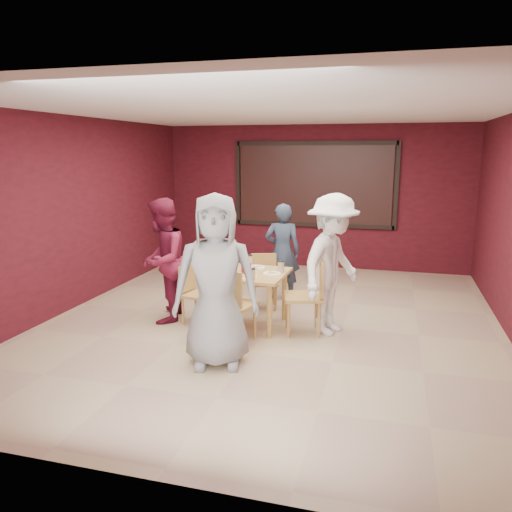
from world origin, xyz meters
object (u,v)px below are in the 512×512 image
(dining_table, at_px, (250,279))
(chair_right, at_px, (310,292))
(diner_front, at_px, (216,281))
(chair_left, at_px, (194,290))
(diner_right, at_px, (332,265))
(chair_back, at_px, (264,278))
(diner_left, at_px, (162,260))
(chair_front, at_px, (231,301))
(diner_back, at_px, (282,252))

(dining_table, xyz_separation_m, chair_right, (0.81, -0.08, -0.09))
(diner_front, bearing_deg, chair_right, 40.07)
(chair_left, relative_size, diner_right, 0.45)
(chair_back, relative_size, diner_front, 0.42)
(chair_left, bearing_deg, chair_back, 51.41)
(chair_left, relative_size, diner_front, 0.43)
(chair_left, xyz_separation_m, diner_left, (-0.44, -0.02, 0.39))
(diner_left, bearing_deg, chair_front, 53.65)
(chair_back, distance_m, diner_right, 1.44)
(diner_front, height_order, diner_back, diner_front)
(diner_front, bearing_deg, chair_front, 77.45)
(chair_front, distance_m, diner_front, 0.73)
(dining_table, xyz_separation_m, chair_left, (-0.77, -0.08, -0.19))
(chair_front, bearing_deg, diner_left, 153.41)
(chair_left, xyz_separation_m, diner_right, (1.83, 0.11, 0.44))
(diner_back, bearing_deg, chair_left, 48.73)
(dining_table, distance_m, chair_left, 0.79)
(dining_table, bearing_deg, chair_front, -93.90)
(diner_front, xyz_separation_m, diner_back, (0.15, 2.63, -0.18))
(chair_left, bearing_deg, dining_table, 6.11)
(diner_front, distance_m, diner_left, 1.69)
(chair_right, distance_m, diner_front, 1.52)
(diner_front, bearing_deg, chair_back, 74.44)
(chair_right, relative_size, diner_back, 0.64)
(diner_front, xyz_separation_m, diner_left, (-1.20, 1.19, -0.10))
(dining_table, bearing_deg, chair_back, 92.06)
(chair_left, distance_m, diner_left, 0.59)
(chair_front, xyz_separation_m, chair_left, (-0.72, 0.61, -0.08))
(chair_back, distance_m, chair_left, 1.18)
(dining_table, distance_m, chair_front, 0.70)
(diner_back, bearing_deg, chair_back, 62.41)
(diner_front, relative_size, diner_left, 1.11)
(chair_left, xyz_separation_m, diner_front, (0.76, -1.21, 0.49))
(chair_back, xyz_separation_m, chair_right, (0.84, -0.92, 0.10))
(diner_back, bearing_deg, chair_right, 106.62)
(diner_front, height_order, diner_right, diner_front)
(chair_left, distance_m, diner_right, 1.89)
(chair_front, bearing_deg, diner_front, -86.41)
(diner_front, bearing_deg, diner_right, 34.66)
(chair_left, distance_m, diner_back, 1.71)
(chair_right, bearing_deg, diner_left, -179.23)
(dining_table, bearing_deg, chair_right, -5.62)
(dining_table, bearing_deg, chair_left, -173.89)
(diner_back, bearing_deg, diner_right, 116.70)
(chair_back, relative_size, diner_back, 0.53)
(dining_table, xyz_separation_m, chair_front, (-0.05, -0.69, -0.11))
(chair_right, height_order, diner_front, diner_front)
(chair_left, xyz_separation_m, diner_back, (0.90, 1.41, 0.30))
(dining_table, distance_m, chair_back, 0.86)
(chair_back, height_order, diner_right, diner_right)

